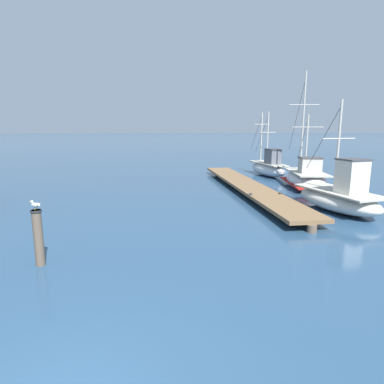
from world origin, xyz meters
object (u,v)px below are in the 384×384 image
mooring_piling (38,237)px  perched_seagull (35,205)px  fishing_boat_0 (339,197)px  fishing_boat_1 (306,177)px  fishing_boat_2 (268,167)px

mooring_piling → perched_seagull: perched_seagull is taller
fishing_boat_0 → mooring_piling: (-11.76, -5.21, 0.15)m
fishing_boat_1 → fishing_boat_2: fishing_boat_1 is taller
fishing_boat_1 → perched_seagull: size_ratio=21.05×
fishing_boat_1 → fishing_boat_0: bearing=-100.0°
fishing_boat_0 → fishing_boat_2: 11.46m
fishing_boat_0 → mooring_piling: bearing=-156.1°
fishing_boat_1 → perched_seagull: 17.21m
fishing_boat_0 → fishing_boat_2: size_ratio=0.87×
mooring_piling → perched_seagull: 0.93m
fishing_boat_1 → mooring_piling: bearing=-138.4°
fishing_boat_2 → fishing_boat_1: bearing=-81.2°
fishing_boat_1 → mooring_piling: size_ratio=4.60×
fishing_boat_1 → fishing_boat_2: (-0.82, 5.27, 0.06)m
perched_seagull → mooring_piling: bearing=152.4°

